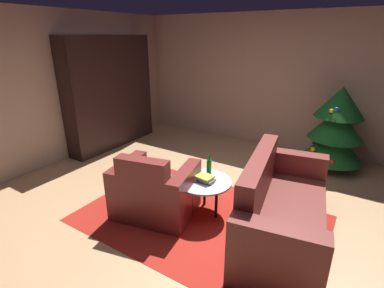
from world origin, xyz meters
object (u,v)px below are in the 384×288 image
at_px(armchair_red, 155,192).
at_px(couch_red, 280,211).
at_px(bottle_on_table, 209,167).
at_px(decorated_tree, 336,128).
at_px(bookshelf_unit, 115,93).
at_px(book_stack_on_table, 205,179).
at_px(coffee_table, 204,184).

xyz_separation_m(armchair_red, couch_red, (1.44, 0.39, 0.02)).
height_order(couch_red, bottle_on_table, couch_red).
distance_m(bottle_on_table, decorated_tree, 2.42).
xyz_separation_m(bookshelf_unit, decorated_tree, (3.91, 1.04, -0.33)).
bearing_deg(book_stack_on_table, decorated_tree, 63.91).
bearing_deg(coffee_table, armchair_red, -146.24).
xyz_separation_m(couch_red, decorated_tree, (0.22, 2.24, 0.39)).
height_order(bookshelf_unit, decorated_tree, bookshelf_unit).
bearing_deg(decorated_tree, coffee_table, -116.64).
height_order(coffee_table, book_stack_on_table, book_stack_on_table).
xyz_separation_m(bookshelf_unit, book_stack_on_table, (2.78, -1.27, -0.56)).
bearing_deg(coffee_table, decorated_tree, 63.36).
distance_m(armchair_red, coffee_table, 0.62).
distance_m(bookshelf_unit, coffee_table, 3.10).
relative_size(book_stack_on_table, bottle_on_table, 0.87).
xyz_separation_m(couch_red, bottle_on_table, (-0.97, 0.13, 0.24)).
relative_size(bookshelf_unit, coffee_table, 3.12).
height_order(bookshelf_unit, couch_red, bookshelf_unit).
xyz_separation_m(bottle_on_table, decorated_tree, (1.18, 2.11, 0.15)).
distance_m(armchair_red, bottle_on_table, 0.75).
xyz_separation_m(bookshelf_unit, couch_red, (3.69, -1.21, -0.73)).
bearing_deg(coffee_table, bookshelf_unit, 155.53).
height_order(armchair_red, couch_red, couch_red).
distance_m(couch_red, book_stack_on_table, 0.93).
bearing_deg(couch_red, bottle_on_table, 172.10).
xyz_separation_m(armchair_red, bottle_on_table, (0.47, 0.52, 0.25)).
bearing_deg(book_stack_on_table, coffee_table, 154.20).
relative_size(couch_red, coffee_table, 2.89).
bearing_deg(decorated_tree, armchair_red, -122.21).
relative_size(armchair_red, decorated_tree, 0.79).
xyz_separation_m(armchair_red, coffee_table, (0.51, 0.34, 0.10)).
xyz_separation_m(coffee_table, bottle_on_table, (-0.04, 0.18, 0.15)).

